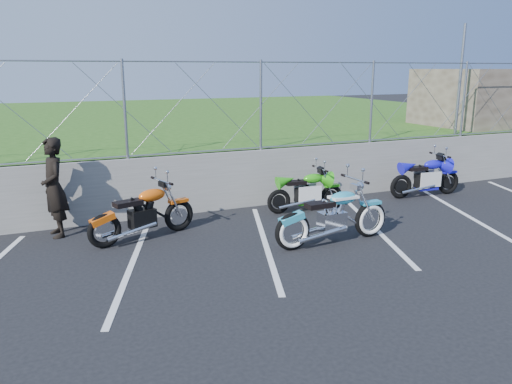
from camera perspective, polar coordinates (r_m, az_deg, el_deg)
name	(u,v)px	position (r m, az deg, el deg)	size (l,w,h in m)	color
ground	(290,262)	(8.35, 3.88, -7.96)	(90.00, 90.00, 0.00)	black
retaining_wall	(220,181)	(11.25, -4.14, 1.27)	(30.00, 0.22, 1.30)	slate
grass_field	(139,131)	(20.84, -13.21, 6.78)	(30.00, 20.00, 1.30)	#285316
stone_building	(497,97)	(18.75, 25.87, 9.78)	(5.00, 3.00, 1.80)	brown
chain_link_fence	(219,107)	(11.01, -4.29, 9.68)	(28.00, 0.03, 2.00)	gray
sign_pole	(460,80)	(15.23, 22.29, 11.75)	(0.08, 0.08, 3.00)	gray
parking_lines	(322,234)	(9.72, 7.55, -4.83)	(18.29, 4.31, 0.01)	silver
cruiser_turquoise	(334,218)	(9.17, 8.94, -2.96)	(2.37, 0.75, 1.18)	black
naked_orange	(145,215)	(9.51, -12.62, -2.59)	(2.10, 0.83, 1.07)	black
sportbike_green	(307,193)	(11.19, 5.82, -0.09)	(1.85, 0.66, 0.96)	black
sportbike_blue	(426,179)	(13.12, 18.90, 1.46)	(2.01, 0.71, 1.04)	black
person_standing	(54,188)	(10.06, -22.09, 0.45)	(0.69, 0.45, 1.88)	black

